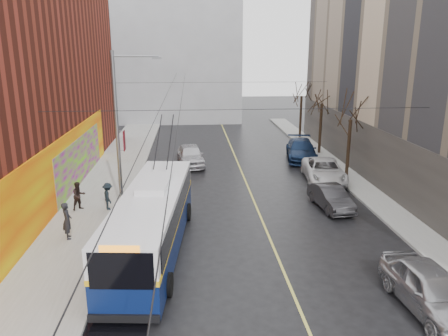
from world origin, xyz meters
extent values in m
plane|color=black|center=(0.00, 0.00, 0.00)|extent=(140.00, 140.00, 0.00)
cube|color=gray|center=(-8.00, 12.00, 0.07)|extent=(4.00, 60.00, 0.15)
cube|color=gray|center=(9.00, 12.00, 0.07)|extent=(2.00, 60.00, 0.15)
cube|color=#BFB74C|center=(1.50, 14.00, 0.00)|extent=(0.12, 50.00, 0.01)
cube|color=yellow|center=(-9.96, 10.00, 2.00)|extent=(0.08, 28.00, 4.00)
cube|color=#A205A3|center=(-9.92, 16.00, 1.60)|extent=(0.06, 12.00, 3.20)
cube|color=#4C4742|center=(9.97, 14.00, 2.00)|extent=(0.06, 36.00, 4.00)
cube|color=gray|center=(-6.00, 45.00, 9.00)|extent=(20.00, 12.00, 18.00)
cylinder|color=slate|center=(-6.30, 10.00, 4.50)|extent=(0.20, 0.20, 9.00)
cube|color=#560C14|center=(-5.95, 10.00, 4.20)|extent=(0.04, 0.60, 1.10)
cylinder|color=slate|center=(-5.10, 10.00, 8.70)|extent=(2.40, 0.10, 0.10)
cube|color=slate|center=(-4.00, 10.00, 8.60)|extent=(0.50, 0.22, 0.12)
cylinder|color=black|center=(-3.80, 15.00, 6.20)|extent=(0.02, 60.00, 0.02)
cylinder|color=black|center=(-2.80, 15.00, 6.20)|extent=(0.02, 60.00, 0.02)
cylinder|color=black|center=(0.00, 6.00, 6.40)|extent=(18.00, 0.02, 0.02)
cylinder|color=black|center=(0.00, 22.00, 6.40)|extent=(18.00, 0.02, 0.02)
cylinder|color=black|center=(9.00, 16.00, 2.10)|extent=(0.24, 0.24, 4.20)
cylinder|color=black|center=(9.00, 23.00, 2.24)|extent=(0.24, 0.24, 4.48)
cylinder|color=black|center=(9.00, 30.00, 2.18)|extent=(0.24, 0.24, 4.37)
cube|color=black|center=(-5.17, 0.03, 0.00)|extent=(2.54, 2.86, 0.01)
ellipsoid|color=slate|center=(-2.86, 8.14, 6.49)|extent=(0.44, 0.20, 0.12)
ellipsoid|color=slate|center=(-1.97, 9.54, 8.56)|extent=(0.44, 0.20, 0.12)
ellipsoid|color=slate|center=(-3.69, 10.38, 6.98)|extent=(0.44, 0.20, 0.12)
cube|color=#081542|center=(-4.13, 4.91, 0.90)|extent=(3.53, 11.54, 1.42)
cube|color=silver|center=(-4.13, 4.91, 2.22)|extent=(3.53, 11.54, 1.23)
cube|color=gold|center=(-4.13, 4.91, 1.61)|extent=(3.57, 11.58, 0.21)
cube|color=black|center=(-4.67, -0.76, 2.08)|extent=(2.17, 0.24, 1.33)
cube|color=black|center=(-3.59, 10.57, 2.08)|extent=(2.17, 0.24, 1.14)
cube|color=black|center=(-5.38, 5.02, 2.13)|extent=(1.03, 10.37, 0.95)
cube|color=black|center=(-2.89, 4.79, 2.13)|extent=(1.03, 10.37, 0.95)
cube|color=silver|center=(-4.04, 5.85, 2.98)|extent=(1.59, 2.95, 0.28)
cube|color=black|center=(-4.68, -0.79, 0.33)|extent=(2.46, 0.35, 0.28)
cylinder|color=black|center=(-5.72, 1.25, 0.47)|extent=(0.37, 0.97, 0.95)
cylinder|color=black|center=(-3.27, 1.02, 0.47)|extent=(0.37, 0.97, 0.95)
cylinder|color=black|center=(-5.00, 8.79, 0.47)|extent=(0.37, 0.97, 0.95)
cylinder|color=black|center=(-2.55, 8.56, 0.47)|extent=(0.37, 0.97, 0.95)
cylinder|color=black|center=(-4.06, 9.18, 4.35)|extent=(0.37, 3.28, 2.33)
cylinder|color=black|center=(-3.40, 9.11, 4.35)|extent=(0.37, 3.28, 2.33)
imported|color=#A1A1A6|center=(6.12, -0.59, 0.82)|extent=(2.19, 4.93, 1.65)
imported|color=#2A2A2D|center=(5.80, 9.75, 0.67)|extent=(1.84, 4.20, 1.34)
imported|color=silver|center=(7.00, 15.07, 0.77)|extent=(3.19, 5.83, 1.55)
imported|color=#15284C|center=(6.92, 21.23, 0.83)|extent=(3.23, 6.04, 1.67)
imported|color=#BDBCC2|center=(-2.36, 20.15, 0.83)|extent=(2.42, 5.01, 1.65)
imported|color=black|center=(-8.35, 6.33, 1.07)|extent=(0.64, 0.78, 1.84)
imported|color=black|center=(-8.74, 10.28, 0.97)|extent=(1.01, 1.00, 1.64)
imported|color=black|center=(-7.09, 10.18, 0.94)|extent=(0.89, 1.15, 1.57)
camera|label=1|loc=(-2.30, -13.82, 9.16)|focal=35.00mm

